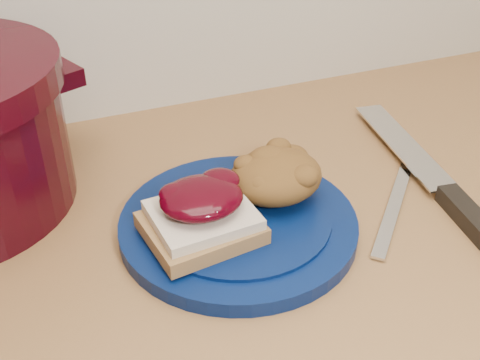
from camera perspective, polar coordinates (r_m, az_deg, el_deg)
name	(u,v)px	position (r m, az deg, el deg)	size (l,w,h in m)	color
plate	(238,225)	(0.63, -0.16, -4.25)	(0.25, 0.25, 0.02)	#041542
sandwich	(201,214)	(0.59, -3.67, -3.20)	(0.12, 0.11, 0.05)	olive
stuffing_mound	(276,176)	(0.64, 3.41, 0.35)	(0.10, 0.09, 0.05)	brown
chef_knife	(454,200)	(0.71, 19.61, -1.82)	(0.08, 0.34, 0.02)	black
butter_knife	(394,207)	(0.69, 14.38, -2.46)	(0.19, 0.01, 0.00)	silver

